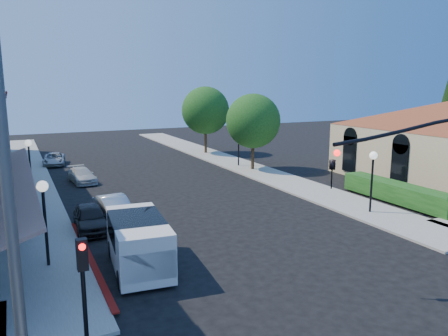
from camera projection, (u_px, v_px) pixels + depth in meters
name	position (u px, v px, depth m)	size (l,w,h in m)	color
ground	(352.00, 312.00, 14.04)	(120.00, 120.00, 0.00)	black
sidewalk_left	(26.00, 177.00, 34.13)	(3.50, 50.00, 0.12)	gray
sidewalk_right	(226.00, 160.00, 41.63)	(3.50, 50.00, 0.12)	gray
curb_red_strip	(90.00, 261.00, 18.15)	(0.25, 10.00, 0.06)	maroon
hedge	(397.00, 203.00, 27.01)	(1.40, 8.00, 1.10)	#154714
street_tree_a	(253.00, 121.00, 36.46)	(4.56, 4.56, 6.48)	#342214
street_tree_b	(205.00, 110.00, 45.22)	(4.94, 4.94, 7.02)	#342214
signal_mast_arm	(447.00, 166.00, 17.10)	(8.01, 0.39, 6.00)	black
secondary_signal	(83.00, 275.00, 11.42)	(0.28, 0.42, 3.32)	black
cobra_streetlight	(32.00, 202.00, 7.36)	(3.60, 0.25, 9.31)	#595B5E
lamppost_left_near	(44.00, 202.00, 16.95)	(0.44, 0.44, 3.57)	black
lamppost_left_far	(29.00, 152.00, 29.32)	(0.44, 0.44, 3.57)	black
lamppost_right_near	(373.00, 166.00, 24.23)	(0.44, 0.44, 3.57)	black
lamppost_right_far	(239.00, 136.00, 38.37)	(0.44, 0.44, 3.57)	black
white_van	(139.00, 240.00, 17.14)	(2.45, 4.79, 2.05)	silver
parked_car_a	(91.00, 218.00, 21.86)	(1.53, 3.81, 1.30)	black
parked_car_b	(114.00, 209.00, 23.34)	(1.39, 3.99, 1.31)	silver
parked_car_c	(82.00, 175.00, 32.47)	(1.53, 3.76, 1.09)	beige
parked_car_d	(54.00, 159.00, 39.55)	(1.80, 3.90, 1.09)	#A9AAAE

